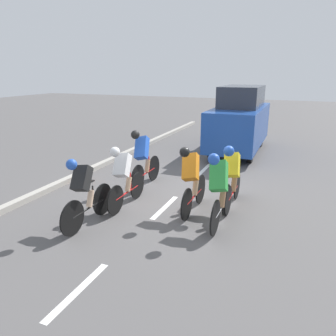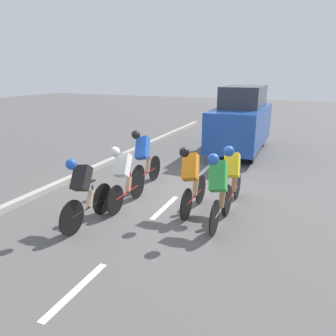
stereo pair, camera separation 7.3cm
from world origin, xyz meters
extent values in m
plane|color=#565454|center=(0.00, 0.00, 0.00)|extent=(60.00, 60.00, 0.00)
cube|color=white|center=(0.00, 3.98, 0.00)|extent=(0.12, 1.40, 0.01)
cube|color=white|center=(0.00, 0.78, 0.00)|extent=(0.12, 1.40, 0.01)
cube|color=white|center=(0.00, -2.42, 0.00)|extent=(0.12, 1.40, 0.01)
cube|color=#A8A399|center=(3.20, 0.78, 0.07)|extent=(0.20, 23.96, 0.14)
cylinder|color=black|center=(1.05, -0.92, 0.35)|extent=(0.03, 0.71, 0.71)
cylinder|color=black|center=(1.05, 0.08, 0.35)|extent=(0.03, 0.71, 0.71)
cylinder|color=red|center=(1.05, -0.42, 0.35)|extent=(0.04, 1.00, 0.04)
cylinder|color=red|center=(1.05, -0.60, 0.56)|extent=(0.04, 0.04, 0.42)
cylinder|color=yellow|center=(1.05, -0.47, 0.45)|extent=(0.07, 0.07, 0.16)
cylinder|color=tan|center=(1.05, -0.50, 0.53)|extent=(0.12, 0.23, 0.36)
cube|color=blue|center=(1.11, -0.32, 1.06)|extent=(0.44, 0.50, 0.65)
sphere|color=black|center=(1.18, -0.10, 1.45)|extent=(0.23, 0.23, 0.23)
cylinder|color=black|center=(-1.41, -0.41, 0.32)|extent=(0.03, 0.65, 0.65)
cylinder|color=black|center=(-1.41, 0.61, 0.32)|extent=(0.03, 0.65, 0.65)
cylinder|color=red|center=(-1.41, 0.10, 0.32)|extent=(0.04, 1.02, 0.04)
cylinder|color=red|center=(-1.41, -0.08, 0.53)|extent=(0.04, 0.04, 0.42)
cylinder|color=yellow|center=(-1.41, 0.05, 0.42)|extent=(0.07, 0.07, 0.16)
cylinder|color=#9E704C|center=(-1.41, 0.02, 0.50)|extent=(0.12, 0.23, 0.36)
cube|color=yellow|center=(-1.37, 0.20, 1.00)|extent=(0.40, 0.47, 0.59)
sphere|color=blue|center=(-1.33, 0.42, 1.37)|extent=(0.23, 0.23, 0.23)
cylinder|color=black|center=(1.10, 1.62, 0.35)|extent=(0.03, 0.69, 0.69)
cylinder|color=black|center=(1.10, 2.65, 0.35)|extent=(0.03, 0.69, 0.69)
cylinder|color=black|center=(1.10, 2.13, 0.35)|extent=(0.04, 1.02, 0.04)
cylinder|color=black|center=(1.10, 1.95, 0.56)|extent=(0.04, 0.04, 0.42)
cylinder|color=white|center=(1.10, 2.08, 0.45)|extent=(0.07, 0.07, 0.16)
cylinder|color=beige|center=(1.10, 2.06, 0.53)|extent=(0.12, 0.23, 0.36)
cube|color=black|center=(1.13, 2.23, 1.01)|extent=(0.39, 0.44, 0.55)
sphere|color=blue|center=(1.17, 2.45, 1.34)|extent=(0.21, 0.21, 0.21)
cylinder|color=black|center=(0.84, 0.50, 0.33)|extent=(0.03, 0.65, 0.65)
cylinder|color=black|center=(0.84, 1.52, 0.33)|extent=(0.03, 0.65, 0.65)
cylinder|color=red|center=(0.84, 1.01, 0.33)|extent=(0.04, 1.02, 0.04)
cylinder|color=red|center=(0.84, 0.83, 0.54)|extent=(0.04, 0.04, 0.42)
cylinder|color=yellow|center=(0.84, 0.96, 0.43)|extent=(0.07, 0.07, 0.16)
cylinder|color=#DBAD84|center=(0.84, 0.93, 0.51)|extent=(0.12, 0.23, 0.36)
cube|color=white|center=(0.88, 1.11, 1.00)|extent=(0.39, 0.45, 0.57)
sphere|color=white|center=(0.92, 1.33, 1.35)|extent=(0.22, 0.22, 0.22)
cylinder|color=black|center=(-1.38, 0.65, 0.35)|extent=(0.03, 0.69, 0.69)
cylinder|color=black|center=(-1.38, 1.61, 0.35)|extent=(0.03, 0.69, 0.69)
cylinder|color=#B7B7BC|center=(-1.38, 1.13, 0.35)|extent=(0.04, 0.96, 0.04)
cylinder|color=#B7B7BC|center=(-1.38, 0.96, 0.56)|extent=(0.04, 0.04, 0.42)
cylinder|color=yellow|center=(-1.38, 1.08, 0.45)|extent=(0.07, 0.07, 0.16)
cylinder|color=#9E704C|center=(-1.38, 1.06, 0.53)|extent=(0.12, 0.23, 0.36)
cube|color=green|center=(-1.32, 1.23, 1.05)|extent=(0.43, 0.50, 0.65)
sphere|color=blue|center=(-1.27, 1.45, 1.44)|extent=(0.22, 0.22, 0.22)
cylinder|color=black|center=(-0.67, 0.21, 0.34)|extent=(0.03, 0.69, 0.69)
cylinder|color=black|center=(-0.67, 1.20, 0.34)|extent=(0.03, 0.69, 0.69)
cylinder|color=red|center=(-0.67, 0.71, 0.34)|extent=(0.04, 0.99, 0.04)
cylinder|color=red|center=(-0.67, 0.53, 0.55)|extent=(0.04, 0.04, 0.42)
cylinder|color=yellow|center=(-0.67, 0.66, 0.44)|extent=(0.07, 0.07, 0.16)
cylinder|color=#DBAD84|center=(-0.67, 0.63, 0.52)|extent=(0.12, 0.23, 0.36)
cube|color=orange|center=(-0.61, 0.81, 1.04)|extent=(0.44, 0.49, 0.63)
sphere|color=black|center=(-0.55, 1.03, 1.41)|extent=(0.21, 0.21, 0.21)
cylinder|color=black|center=(-1.21, -3.84, 0.32)|extent=(0.14, 0.64, 0.64)
cylinder|color=black|center=(0.15, -3.84, 0.32)|extent=(0.14, 0.64, 0.64)
cylinder|color=black|center=(-1.21, -6.56, 0.32)|extent=(0.14, 0.64, 0.64)
cylinder|color=black|center=(0.15, -6.56, 0.32)|extent=(0.14, 0.64, 0.64)
cube|color=#1E479E|center=(-0.53, -5.20, 1.01)|extent=(1.70, 4.39, 1.38)
cube|color=#2D333D|center=(-0.53, -5.42, 2.08)|extent=(1.39, 2.42, 0.76)
cube|color=black|center=(2.75, -0.01, 0.01)|extent=(0.36, 0.36, 0.03)
cone|color=orange|center=(2.75, -0.01, 0.26)|extent=(0.28, 0.28, 0.46)
camera|label=1|loc=(-2.69, 7.16, 3.01)|focal=35.00mm
camera|label=2|loc=(-2.75, 7.13, 3.01)|focal=35.00mm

